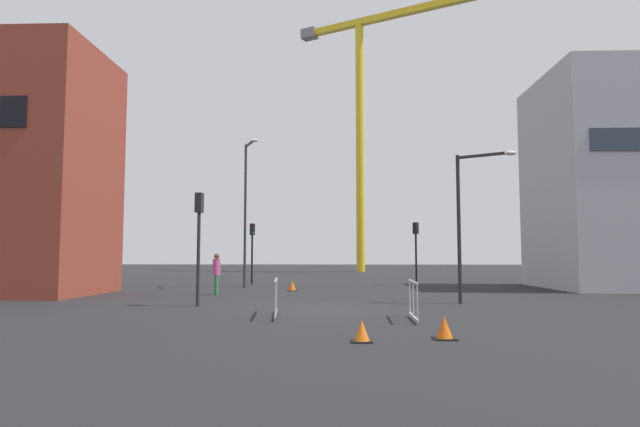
# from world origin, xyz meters

# --- Properties ---
(ground) EXTENTS (160.00, 160.00, 0.00)m
(ground) POSITION_xyz_m (0.00, 0.00, 0.00)
(ground) COLOR black
(office_block) EXTENTS (9.08, 7.86, 11.59)m
(office_block) POSITION_xyz_m (16.49, 11.09, 5.80)
(office_block) COLOR #A8AAB2
(office_block) RESTS_ON ground
(construction_crane) EXTENTS (18.80, 10.17, 27.95)m
(construction_crane) POSITION_xyz_m (3.58, 38.54, 18.44)
(construction_crane) COLOR yellow
(construction_crane) RESTS_ON ground
(streetlamp_tall) EXTENTS (1.01, 1.76, 7.99)m
(streetlamp_tall) POSITION_xyz_m (-4.35, 11.02, 4.69)
(streetlamp_tall) COLOR #2D2D30
(streetlamp_tall) RESTS_ON ground
(streetlamp_short) EXTENTS (1.96, 1.17, 5.56)m
(streetlamp_short) POSITION_xyz_m (5.57, 1.80, 3.45)
(streetlamp_short) COLOR #232326
(streetlamp_short) RESTS_ON ground
(traffic_light_corner) EXTENTS (0.35, 0.39, 3.71)m
(traffic_light_corner) POSITION_xyz_m (-4.55, 14.33, 2.51)
(traffic_light_corner) COLOR black
(traffic_light_corner) RESTS_ON ground
(traffic_light_median) EXTENTS (0.27, 0.38, 4.00)m
(traffic_light_median) POSITION_xyz_m (-4.19, 0.57, 2.69)
(traffic_light_median) COLOR #232326
(traffic_light_median) RESTS_ON ground
(traffic_light_far) EXTENTS (0.37, 0.37, 3.75)m
(traffic_light_far) POSITION_xyz_m (5.41, 14.14, 2.53)
(traffic_light_far) COLOR black
(traffic_light_far) RESTS_ON ground
(pedestrian_walking) EXTENTS (0.34, 0.34, 1.86)m
(pedestrian_walking) POSITION_xyz_m (-4.76, 5.84, 1.09)
(pedestrian_walking) COLOR #2D844C
(pedestrian_walking) RESTS_ON ground
(safety_barrier_front) EXTENTS (0.10, 1.94, 1.08)m
(safety_barrier_front) POSITION_xyz_m (2.82, -3.19, 0.56)
(safety_barrier_front) COLOR #B2B5BA
(safety_barrier_front) RESTS_ON ground
(safety_barrier_rear) EXTENTS (0.31, 2.53, 1.08)m
(safety_barrier_rear) POSITION_xyz_m (-1.08, -2.39, 0.56)
(safety_barrier_rear) COLOR gray
(safety_barrier_rear) RESTS_ON ground
(traffic_cone_on_verge) EXTENTS (0.45, 0.45, 0.45)m
(traffic_cone_on_verge) POSITION_xyz_m (1.24, -6.85, 0.20)
(traffic_cone_on_verge) COLOR black
(traffic_cone_on_verge) RESTS_ON ground
(traffic_cone_orange) EXTENTS (0.48, 0.48, 0.49)m
(traffic_cone_orange) POSITION_xyz_m (3.02, -6.43, 0.22)
(traffic_cone_orange) COLOR black
(traffic_cone_orange) RESTS_ON ground
(traffic_cone_striped) EXTENTS (0.51, 0.51, 0.51)m
(traffic_cone_striped) POSITION_xyz_m (-1.57, 8.61, 0.23)
(traffic_cone_striped) COLOR black
(traffic_cone_striped) RESTS_ON ground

